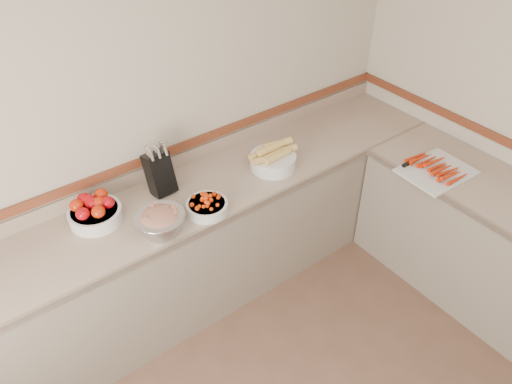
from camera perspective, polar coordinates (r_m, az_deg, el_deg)
back_wall at (r=3.17m, az=-12.35°, el=7.72°), size 4.00×0.00×4.00m
counter_back at (r=3.44m, az=-8.00°, el=-6.65°), size 4.00×0.65×1.08m
knife_block at (r=3.15m, az=-10.98°, el=2.23°), size 0.16×0.19×0.36m
tomato_bowl at (r=3.07m, az=-17.99°, el=-2.08°), size 0.31×0.31×0.15m
cherry_tomato_bowl at (r=3.01m, az=-5.60°, el=-1.54°), size 0.25×0.25×0.14m
corn_bowl at (r=3.36m, az=1.96°, el=3.87°), size 0.35×0.31×0.19m
rhubarb_bowl at (r=2.87m, az=-10.86°, el=-3.43°), size 0.29×0.29×0.17m
cutting_board at (r=3.55m, az=19.85°, el=2.46°), size 0.48×0.39×0.07m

